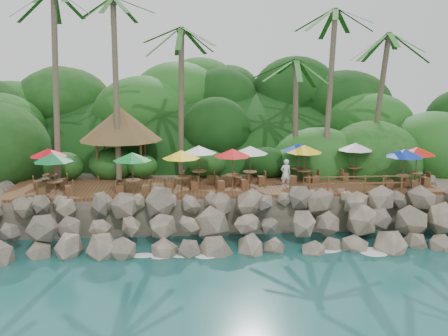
{
  "coord_description": "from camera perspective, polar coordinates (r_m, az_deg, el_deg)",
  "views": [
    {
      "loc": [
        -2.15,
        -23.12,
        9.36
      ],
      "look_at": [
        0.0,
        6.0,
        3.4
      ],
      "focal_mm": 38.8,
      "sensor_mm": 36.0,
      "label": 1
    }
  ],
  "objects": [
    {
      "name": "palms",
      "position": [
        32.28,
        0.67,
        17.02
      ],
      "size": [
        27.21,
        7.37,
        13.19
      ],
      "color": "brown",
      "rests_on": "ground"
    },
    {
      "name": "palapa",
      "position": [
        33.15,
        -12.07,
        5.1
      ],
      "size": [
        5.53,
        5.53,
        4.6
      ],
      "color": "brown",
      "rests_on": "ground"
    },
    {
      "name": "dining_clusters",
      "position": [
        29.4,
        2.2,
        1.63
      ],
      "size": [
        24.6,
        4.83,
        2.42
      ],
      "color": "brown",
      "rests_on": "terrace"
    },
    {
      "name": "seawall",
      "position": [
        26.52,
        0.64,
        -6.5
      ],
      "size": [
        29.0,
        4.0,
        2.3
      ],
      "primitive_type": null,
      "color": "gray",
      "rests_on": "ground"
    },
    {
      "name": "jungle_foliage",
      "position": [
        39.31,
        -0.97,
        -2.24
      ],
      "size": [
        44.0,
        16.0,
        12.0
      ],
      "primitive_type": null,
      "color": "#143811",
      "rests_on": "ground"
    },
    {
      "name": "jungle_hill",
      "position": [
        47.6,
        -1.55,
        0.19
      ],
      "size": [
        44.8,
        28.0,
        15.4
      ],
      "primitive_type": "ellipsoid",
      "color": "#143811",
      "rests_on": "ground"
    },
    {
      "name": "ground",
      "position": [
        25.04,
        1.03,
        -10.42
      ],
      "size": [
        140.0,
        140.0,
        0.0
      ],
      "primitive_type": "plane",
      "color": "#19514F",
      "rests_on": "ground"
    },
    {
      "name": "waiter",
      "position": [
        29.47,
        7.27,
        -0.66
      ],
      "size": [
        0.71,
        0.54,
        1.76
      ],
      "primitive_type": "imported",
      "rotation": [
        0.0,
        0.0,
        3.33
      ],
      "color": "white",
      "rests_on": "terrace"
    },
    {
      "name": "terrace",
      "position": [
        30.07,
        0.0,
        -2.24
      ],
      "size": [
        26.0,
        5.0,
        0.2
      ],
      "primitive_type": "cube",
      "color": "brown",
      "rests_on": "land_base"
    },
    {
      "name": "land_base",
      "position": [
        40.05,
        -1.05,
        -0.44
      ],
      "size": [
        32.0,
        25.2,
        2.1
      ],
      "primitive_type": "cube",
      "color": "gray",
      "rests_on": "ground"
    },
    {
      "name": "railing",
      "position": [
        29.19,
        15.27,
        -1.65
      ],
      "size": [
        6.1,
        0.1,
        1.0
      ],
      "color": "brown",
      "rests_on": "terrace"
    },
    {
      "name": "foam_line",
      "position": [
        25.3,
        0.96,
        -10.1
      ],
      "size": [
        25.2,
        0.8,
        0.06
      ],
      "color": "white",
      "rests_on": "ground"
    }
  ]
}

